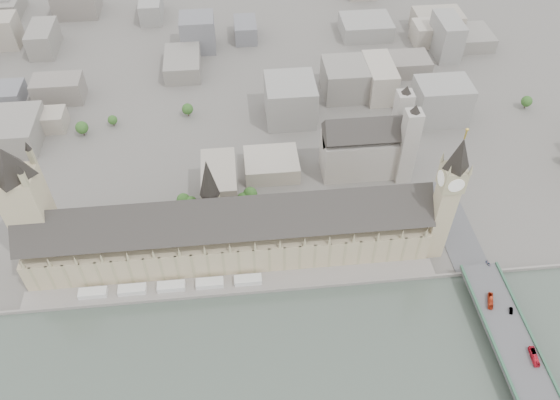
{
  "coord_description": "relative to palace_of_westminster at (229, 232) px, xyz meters",
  "views": [
    {
      "loc": [
        9.08,
        -222.09,
        295.57
      ],
      "look_at": [
        35.95,
        39.48,
        29.35
      ],
      "focal_mm": 35.0,
      "sensor_mm": 36.0,
      "label": 1
    }
  ],
  "objects": [
    {
      "name": "ground",
      "position": [
        0.0,
        -19.7,
        -22.71
      ],
      "size": [
        900.0,
        900.0,
        0.0
      ],
      "primitive_type": "plane",
      "color": "#595651",
      "rests_on": "ground"
    },
    {
      "name": "embankment_wall",
      "position": [
        0.0,
        -34.7,
        -21.21
      ],
      "size": [
        600.0,
        1.5,
        3.0
      ],
      "primitive_type": "cube",
      "color": "gray",
      "rests_on": "ground"
    },
    {
      "name": "river_terrace",
      "position": [
        0.0,
        -27.2,
        -21.71
      ],
      "size": [
        270.0,
        15.0,
        2.0
      ],
      "primitive_type": "cube",
      "color": "gray",
      "rests_on": "ground"
    },
    {
      "name": "terrace_tents",
      "position": [
        -40.0,
        -26.7,
        -18.71
      ],
      "size": [
        118.0,
        7.0,
        4.0
      ],
      "color": "silver",
      "rests_on": "river_terrace"
    },
    {
      "name": "palace_of_westminster",
      "position": [
        0.0,
        0.0,
        0.0
      ],
      "size": [
        265.0,
        40.73,
        55.44
      ],
      "color": "tan",
      "rests_on": "ground"
    },
    {
      "name": "elizabeth_tower",
      "position": [
        138.0,
        -11.7,
        35.38
      ],
      "size": [
        17.0,
        17.0,
        107.5
      ],
      "color": "tan",
      "rests_on": "ground"
    },
    {
      "name": "victoria_tower",
      "position": [
        -122.0,
        6.3,
        32.5
      ],
      "size": [
        30.0,
        30.0,
        100.0
      ],
      "color": "tan",
      "rests_on": "ground"
    },
    {
      "name": "central_tower",
      "position": [
        -10.0,
        6.3,
        35.21
      ],
      "size": [
        13.0,
        13.0,
        48.0
      ],
      "color": "#9A8D6A",
      "rests_on": "ground"
    },
    {
      "name": "westminster_bridge",
      "position": [
        162.0,
        -107.2,
        -17.58
      ],
      "size": [
        25.0,
        325.0,
        10.25
      ],
      "primitive_type": "cube",
      "color": "#474749",
      "rests_on": "ground"
    },
    {
      "name": "westminster_abbey",
      "position": [
        110.92,
        75.3,
        2.38
      ],
      "size": [
        68.0,
        36.0,
        64.0
      ],
      "color": "#A7A196",
      "rests_on": "ground"
    },
    {
      "name": "city_skyline_inland",
      "position": [
        0.0,
        225.3,
        -3.71
      ],
      "size": [
        720.0,
        360.0,
        38.0
      ],
      "primitive_type": null,
      "color": "gray",
      "rests_on": "ground"
    },
    {
      "name": "park_trees",
      "position": [
        -10.0,
        40.3,
        -15.21
      ],
      "size": [
        110.0,
        30.0,
        15.0
      ],
      "primitive_type": null,
      "color": "#234C1B",
      "rests_on": "ground"
    },
    {
      "name": "red_bus_north",
      "position": [
        158.35,
        -63.58,
        -10.83
      ],
      "size": [
        6.62,
        11.91,
        3.25
      ],
      "primitive_type": "imported",
      "rotation": [
        0.0,
        0.0,
        -0.35
      ],
      "color": "#B12F14",
      "rests_on": "westminster_bridge"
    },
    {
      "name": "red_bus_south",
      "position": [
        169.0,
        -102.69,
        -10.74
      ],
      "size": [
        4.24,
        12.58,
        3.44
      ],
      "primitive_type": "imported",
      "rotation": [
        0.0,
        0.0,
        -0.11
      ],
      "color": "red",
      "rests_on": "westminster_bridge"
    },
    {
      "name": "car_silver",
      "position": [
        168.68,
        -71.34,
        -11.63
      ],
      "size": [
        3.39,
        5.28,
        1.64
      ],
      "primitive_type": "imported",
      "rotation": [
        0.0,
        0.0,
        -0.36
      ],
      "color": "gray",
      "rests_on": "westminster_bridge"
    },
    {
      "name": "car_approach",
      "position": [
        168.33,
        -34.28,
        -11.82
      ],
      "size": [
        2.97,
        4.71,
        1.27
      ],
      "primitive_type": "imported",
      "rotation": [
        0.0,
        0.0,
        0.29
      ],
      "color": "gray",
      "rests_on": "westminster_bridge"
    }
  ]
}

